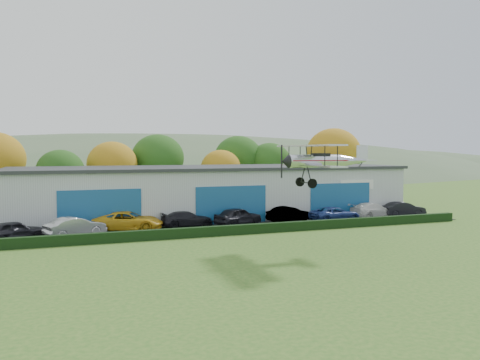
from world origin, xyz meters
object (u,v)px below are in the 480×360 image
object	(u,v)px
hangar	(212,191)
biplane	(322,160)
car_2	(128,221)
car_8	(403,209)
car_0	(15,230)
car_1	(75,227)
car_5	(289,214)
car_7	(372,210)
car_6	(335,214)
car_3	(187,219)
car_4	(238,216)

from	to	relation	value
hangar	biplane	xyz separation A→B (m)	(1.58, -19.96, 3.65)
car_2	car_8	xyz separation A→B (m)	(28.44, -0.86, -0.07)
car_0	hangar	bearing A→B (deg)	-87.86
car_0	biplane	xyz separation A→B (m)	(20.12, -11.53, 5.49)
car_1	car_8	size ratio (longest dim) A/B	1.05
car_5	car_7	xyz separation A→B (m)	(9.46, -0.30, 0.02)
car_0	car_2	bearing A→B (deg)	-101.70
car_5	car_7	distance (m)	9.46
car_6	car_8	world-z (taller)	car_8
car_2	car_5	distance (m)	15.39
car_3	car_7	xyz separation A→B (m)	(19.55, -0.85, 0.07)
car_3	car_8	distance (m)	23.17
car_3	biplane	bearing A→B (deg)	-157.72
hangar	car_1	xyz separation A→B (m)	(-14.15, -8.33, -1.81)
car_3	car_6	distance (m)	14.51
car_7	car_6	bearing A→B (deg)	91.28
car_4	car_7	xyz separation A→B (m)	(14.87, -0.01, -0.06)
car_4	car_5	bearing A→B (deg)	-109.63
biplane	car_8	bearing A→B (deg)	36.92
car_2	car_5	bearing A→B (deg)	-73.47
car_4	car_0	bearing A→B (deg)	70.96
hangar	car_5	size ratio (longest dim) A/B	9.04
car_7	car_4	bearing A→B (deg)	79.31
car_0	car_1	size ratio (longest dim) A/B	0.93
car_8	biplane	distance (m)	21.78
car_4	car_1	bearing A→B (deg)	71.71
car_1	car_7	xyz separation A→B (m)	(29.24, 1.10, -0.03)
car_1	car_8	xyz separation A→B (m)	(32.83, 0.69, -0.04)
hangar	car_4	xyz separation A→B (m)	(0.22, -7.22, -1.78)
car_0	car_6	xyz separation A→B (m)	(28.46, 0.10, -0.06)
car_5	car_6	world-z (taller)	car_5
car_8	car_3	bearing A→B (deg)	94.11
hangar	car_8	xyz separation A→B (m)	(18.68, -7.64, -1.85)
hangar	biplane	bearing A→B (deg)	-85.48
car_3	car_5	xyz separation A→B (m)	(10.09, -0.55, 0.05)
car_7	biplane	size ratio (longest dim) A/B	0.68
car_1	car_6	bearing A→B (deg)	-114.49
car_8	biplane	size ratio (longest dim) A/B	0.60
hangar	car_2	xyz separation A→B (m)	(-9.76, -6.78, -1.78)
car_1	car_6	world-z (taller)	car_1
car_6	car_7	size ratio (longest dim) A/B	0.97
car_1	car_2	bearing A→B (deg)	-95.03
car_0	car_5	bearing A→B (deg)	-108.75
car_1	car_6	distance (m)	24.06
car_4	car_5	xyz separation A→B (m)	(5.41, 0.29, -0.08)
car_3	car_6	world-z (taller)	car_6
car_3	car_4	xyz separation A→B (m)	(4.68, -0.84, 0.13)
car_4	car_2	bearing A→B (deg)	64.76
car_4	biplane	distance (m)	13.91
car_0	car_1	world-z (taller)	car_1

